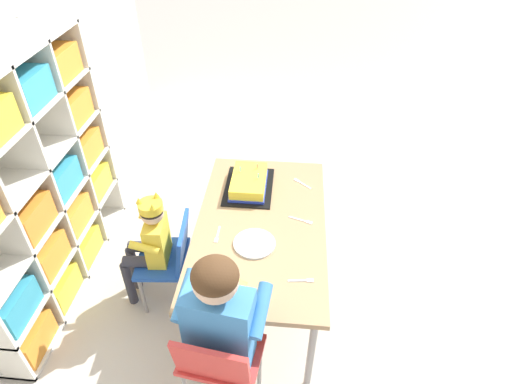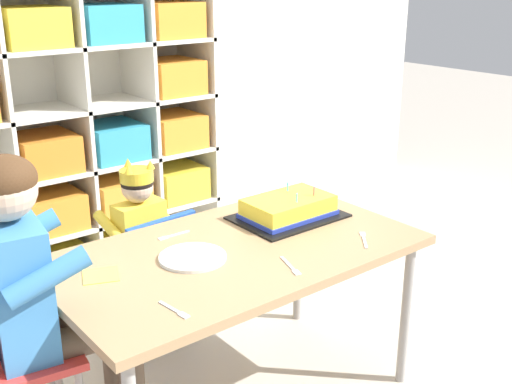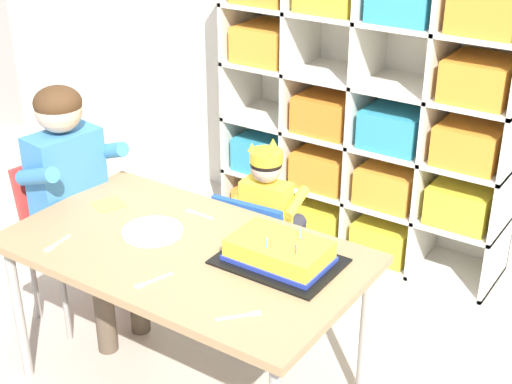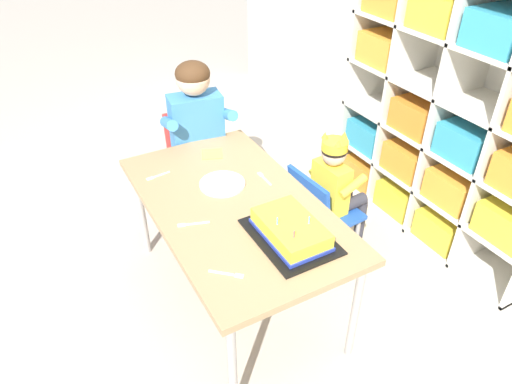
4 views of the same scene
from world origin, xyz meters
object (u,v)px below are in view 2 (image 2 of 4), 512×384
object	(u,v)px
fork_scattered_mid_table	(172,236)
paper_plate_stack	(193,257)
fork_by_napkin	(291,267)
child_with_crown	(134,229)
classroom_chair_adult_side	(8,352)
fork_at_table_front_edge	(175,311)
activity_table	(235,261)
fork_near_cake_tray	(364,239)
birthday_cake_on_tray	(288,209)
adult_helper_seated	(39,281)
classroom_chair_blue	(150,266)

from	to	relation	value
fork_scattered_mid_table	paper_plate_stack	bearing A→B (deg)	-102.11
fork_by_napkin	child_with_crown	bearing A→B (deg)	24.75
classroom_chair_adult_side	fork_at_table_front_edge	distance (m)	0.55
paper_plate_stack	fork_by_napkin	world-z (taller)	paper_plate_stack
activity_table	fork_near_cake_tray	world-z (taller)	fork_near_cake_tray
classroom_chair_adult_side	paper_plate_stack	world-z (taller)	classroom_chair_adult_side
birthday_cake_on_tray	fork_scattered_mid_table	size ratio (longest dim) A/B	3.21
child_with_crown	birthday_cake_on_tray	xyz separation A→B (m)	(0.39, -0.55, 0.16)
fork_at_table_front_edge	paper_plate_stack	bearing A→B (deg)	-47.92
adult_helper_seated	fork_by_napkin	size ratio (longest dim) A/B	7.65
child_with_crown	adult_helper_seated	xyz separation A→B (m)	(-0.61, -0.55, 0.16)
activity_table	paper_plate_stack	bearing A→B (deg)	173.38
child_with_crown	birthday_cake_on_tray	bearing A→B (deg)	120.66
fork_near_cake_tray	fork_at_table_front_edge	bearing A→B (deg)	-47.34
child_with_crown	paper_plate_stack	world-z (taller)	child_with_crown
birthday_cake_on_tray	fork_scattered_mid_table	xyz separation A→B (m)	(-0.46, 0.13, -0.03)
birthday_cake_on_tray	paper_plate_stack	bearing A→B (deg)	-170.44
classroom_chair_adult_side	fork_by_napkin	size ratio (longest dim) A/B	5.14
fork_near_cake_tray	paper_plate_stack	bearing A→B (deg)	-71.67
child_with_crown	classroom_chair_adult_side	distance (m)	0.89
child_with_crown	fork_at_table_front_edge	world-z (taller)	child_with_crown
classroom_chair_blue	fork_scattered_mid_table	distance (m)	0.42
classroom_chair_adult_side	fork_scattered_mid_table	xyz separation A→B (m)	(0.65, 0.10, 0.17)
paper_plate_stack	activity_table	bearing A→B (deg)	-6.62
fork_near_cake_tray	classroom_chair_adult_side	bearing A→B (deg)	-65.13
child_with_crown	birthday_cake_on_tray	distance (m)	0.69
child_with_crown	paper_plate_stack	distance (m)	0.66
classroom_chair_blue	paper_plate_stack	size ratio (longest dim) A/B	2.68
child_with_crown	paper_plate_stack	bearing A→B (deg)	75.31
child_with_crown	fork_by_napkin	xyz separation A→B (m)	(0.10, -0.89, 0.13)
adult_helper_seated	fork_by_napkin	distance (m)	0.79
activity_table	birthday_cake_on_tray	size ratio (longest dim) A/B	3.12
activity_table	child_with_crown	world-z (taller)	child_with_crown
classroom_chair_blue	fork_at_table_front_edge	xyz separation A→B (m)	(-0.35, -0.79, 0.27)
birthday_cake_on_tray	classroom_chair_blue	bearing A→B (deg)	130.54
classroom_chair_adult_side	fork_at_table_front_edge	world-z (taller)	classroom_chair_adult_side
paper_plate_stack	fork_by_napkin	distance (m)	0.34
adult_helper_seated	birthday_cake_on_tray	distance (m)	1.00
activity_table	paper_plate_stack	xyz separation A→B (m)	(-0.16, 0.02, 0.05)
activity_table	classroom_chair_blue	world-z (taller)	activity_table
paper_plate_stack	fork_scattered_mid_table	world-z (taller)	paper_plate_stack
classroom_chair_blue	birthday_cake_on_tray	xyz separation A→B (m)	(0.38, -0.45, 0.30)
classroom_chair_blue	fork_near_cake_tray	bearing A→B (deg)	115.73
activity_table	birthday_cake_on_tray	xyz separation A→B (m)	(0.34, 0.10, 0.08)
classroom_chair_blue	fork_near_cake_tray	distance (m)	0.94
adult_helper_seated	fork_near_cake_tray	bearing A→B (deg)	-99.57
adult_helper_seated	fork_by_napkin	world-z (taller)	adult_helper_seated
adult_helper_seated	fork_by_napkin	bearing A→B (deg)	-108.03
paper_plate_stack	fork_scattered_mid_table	xyz separation A→B (m)	(0.05, 0.21, -0.00)
activity_table	fork_at_table_front_edge	distance (m)	0.47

